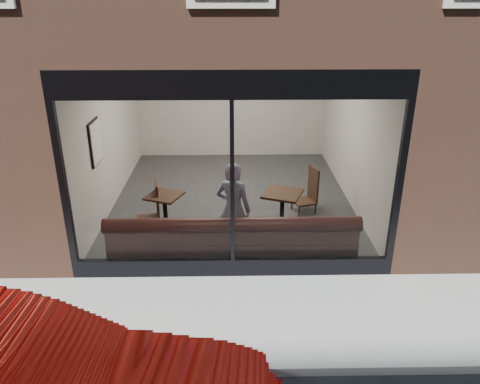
{
  "coord_description": "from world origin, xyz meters",
  "views": [
    {
      "loc": [
        -0.0,
        -4.26,
        4.13
      ],
      "look_at": [
        0.12,
        2.4,
        1.29
      ],
      "focal_mm": 35.0,
      "sensor_mm": 36.0,
      "label": 1
    }
  ],
  "objects_px": {
    "banquette": "(233,250)",
    "person": "(233,209)",
    "cafe_table_left": "(164,196)",
    "cafe_table_right": "(283,194)",
    "cafe_chair_right": "(304,201)",
    "cafe_chair_left": "(148,219)"
  },
  "relations": [
    {
      "from": "banquette",
      "to": "person",
      "type": "relative_size",
      "value": 2.43
    },
    {
      "from": "person",
      "to": "cafe_table_left",
      "type": "relative_size",
      "value": 2.87
    },
    {
      "from": "person",
      "to": "cafe_table_right",
      "type": "relative_size",
      "value": 2.51
    },
    {
      "from": "banquette",
      "to": "person",
      "type": "height_order",
      "value": "person"
    },
    {
      "from": "cafe_chair_right",
      "to": "cafe_table_left",
      "type": "bearing_deg",
      "value": -0.21
    },
    {
      "from": "banquette",
      "to": "person",
      "type": "xyz_separation_m",
      "value": [
        0.02,
        0.3,
        0.6
      ]
    },
    {
      "from": "cafe_table_left",
      "to": "cafe_chair_right",
      "type": "bearing_deg",
      "value": 16.81
    },
    {
      "from": "cafe_table_right",
      "to": "cafe_chair_right",
      "type": "height_order",
      "value": "cafe_table_right"
    },
    {
      "from": "cafe_chair_left",
      "to": "cafe_chair_right",
      "type": "xyz_separation_m",
      "value": [
        3.02,
        0.75,
        0.0
      ]
    },
    {
      "from": "person",
      "to": "cafe_table_right",
      "type": "xyz_separation_m",
      "value": [
        0.91,
        0.84,
        -0.08
      ]
    },
    {
      "from": "banquette",
      "to": "person",
      "type": "distance_m",
      "value": 0.67
    },
    {
      "from": "banquette",
      "to": "cafe_table_left",
      "type": "distance_m",
      "value": 1.72
    },
    {
      "from": "cafe_table_right",
      "to": "cafe_chair_left",
      "type": "relative_size",
      "value": 1.62
    },
    {
      "from": "cafe_table_right",
      "to": "cafe_chair_left",
      "type": "xyz_separation_m",
      "value": [
        -2.49,
        0.01,
        -0.5
      ]
    },
    {
      "from": "banquette",
      "to": "cafe_table_right",
      "type": "xyz_separation_m",
      "value": [
        0.92,
        1.14,
        0.52
      ]
    },
    {
      "from": "cafe_table_left",
      "to": "cafe_table_right",
      "type": "bearing_deg",
      "value": 1.56
    },
    {
      "from": "cafe_table_left",
      "to": "cafe_chair_right",
      "type": "distance_m",
      "value": 2.85
    },
    {
      "from": "cafe_table_left",
      "to": "cafe_chair_left",
      "type": "xyz_separation_m",
      "value": [
        -0.34,
        0.06,
        -0.5
      ]
    },
    {
      "from": "cafe_table_left",
      "to": "cafe_chair_left",
      "type": "relative_size",
      "value": 1.42
    },
    {
      "from": "cafe_table_right",
      "to": "cafe_chair_right",
      "type": "xyz_separation_m",
      "value": [
        0.53,
        0.75,
        -0.5
      ]
    },
    {
      "from": "cafe_table_right",
      "to": "cafe_chair_left",
      "type": "bearing_deg",
      "value": 179.86
    },
    {
      "from": "person",
      "to": "cafe_table_left",
      "type": "xyz_separation_m",
      "value": [
        -1.25,
        0.78,
        -0.08
      ]
    }
  ]
}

